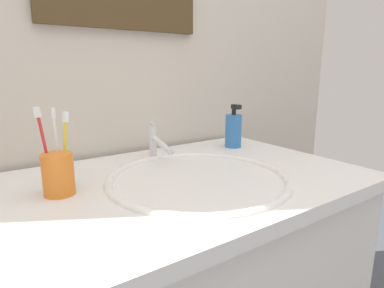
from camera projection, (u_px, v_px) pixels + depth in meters
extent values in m
cube|color=beige|center=(120.00, 44.00, 1.08)|extent=(2.20, 0.04, 2.40)
cube|color=white|center=(180.00, 184.00, 0.87)|extent=(1.00, 0.65, 0.04)
ellipsoid|color=white|center=(198.00, 196.00, 0.87)|extent=(0.43, 0.43, 0.10)
torus|color=white|center=(198.00, 179.00, 0.86)|extent=(0.49, 0.49, 0.02)
cylinder|color=#595B60|center=(198.00, 211.00, 0.88)|extent=(0.03, 0.03, 0.01)
cylinder|color=silver|center=(153.00, 142.00, 1.05)|extent=(0.02, 0.02, 0.11)
cylinder|color=silver|center=(162.00, 144.00, 1.00)|extent=(0.02, 0.12, 0.05)
cylinder|color=silver|center=(150.00, 123.00, 1.05)|extent=(0.01, 0.05, 0.01)
cylinder|color=orange|center=(58.00, 174.00, 0.74)|extent=(0.07, 0.07, 0.10)
cylinder|color=red|center=(46.00, 152.00, 0.74)|extent=(0.03, 0.02, 0.19)
cube|color=white|center=(37.00, 112.00, 0.72)|extent=(0.02, 0.01, 0.03)
cylinder|color=yellow|center=(65.00, 154.00, 0.75)|extent=(0.03, 0.02, 0.17)
cube|color=white|center=(65.00, 117.00, 0.74)|extent=(0.02, 0.01, 0.03)
cylinder|color=white|center=(57.00, 152.00, 0.76)|extent=(0.01, 0.02, 0.18)
cube|color=white|center=(53.00, 113.00, 0.74)|extent=(0.01, 0.01, 0.02)
cylinder|color=#3372BF|center=(233.00, 131.00, 1.20)|extent=(0.06, 0.06, 0.12)
cylinder|color=black|center=(234.00, 112.00, 1.18)|extent=(0.02, 0.02, 0.02)
cube|color=black|center=(236.00, 107.00, 1.17)|extent=(0.02, 0.04, 0.02)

